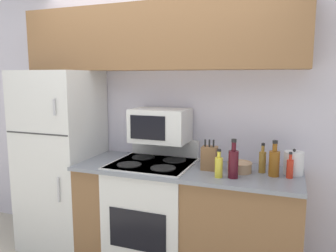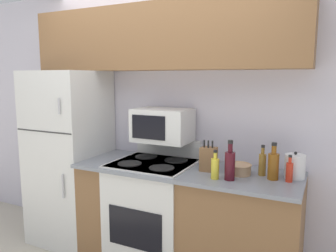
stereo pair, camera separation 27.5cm
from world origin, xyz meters
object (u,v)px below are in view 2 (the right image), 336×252
at_px(refrigerator, 70,157).
at_px(bottle_cooking_spray, 215,168).
at_px(stove, 154,211).
at_px(bottle_wine_red, 230,164).
at_px(knife_block, 208,159).
at_px(bottle_vinegar, 262,163).
at_px(bowl, 239,169).
at_px(kettle, 295,166).
at_px(bottle_hot_sauce, 289,171).
at_px(bottle_whiskey, 273,165).
at_px(microwave, 163,125).

relative_size(refrigerator, bottle_cooking_spray, 7.88).
distance_m(stove, bottle_wine_red, 0.93).
bearing_deg(knife_block, bottle_vinegar, 9.04).
xyz_separation_m(bowl, bottle_wine_red, (-0.02, -0.18, 0.07)).
bearing_deg(bowl, bottle_vinegar, 15.93).
relative_size(bowl, bottle_wine_red, 0.67).
height_order(knife_block, kettle, knife_block).
xyz_separation_m(stove, bowl, (0.75, 0.02, 0.48)).
height_order(bottle_vinegar, kettle, bottle_vinegar).
bearing_deg(stove, kettle, 5.53).
bearing_deg(bottle_vinegar, kettle, 9.41).
height_order(knife_block, bowl, knife_block).
height_order(refrigerator, bottle_hot_sauce, refrigerator).
height_order(bottle_vinegar, bottle_cooking_spray, bottle_vinegar).
relative_size(refrigerator, stove, 1.59).
xyz_separation_m(knife_block, bottle_hot_sauce, (0.62, -0.01, -0.02)).
bearing_deg(bowl, bottle_cooking_spray, -122.76).
height_order(bottle_cooking_spray, bottle_whiskey, bottle_whiskey).
xyz_separation_m(bottle_vinegar, bottle_cooking_spray, (-0.30, -0.25, -0.01)).
bearing_deg(microwave, kettle, -1.36).
distance_m(microwave, bottle_cooking_spray, 0.72).
height_order(bottle_vinegar, bottle_wine_red, bottle_wine_red).
xyz_separation_m(knife_block, bowl, (0.24, 0.02, -0.05)).
xyz_separation_m(bottle_hot_sauce, bottle_vinegar, (-0.21, 0.08, 0.02)).
xyz_separation_m(bottle_whiskey, kettle, (0.14, 0.11, -0.02)).
xyz_separation_m(refrigerator, bottle_cooking_spray, (1.60, -0.19, 0.14)).
bearing_deg(bottle_hot_sauce, microwave, 172.73).
bearing_deg(microwave, bottle_cooking_spray, -27.56).
relative_size(refrigerator, kettle, 8.47).
height_order(microwave, bottle_hot_sauce, microwave).
distance_m(stove, knife_block, 0.74).
relative_size(bottle_wine_red, kettle, 1.47).
relative_size(refrigerator, bottle_hot_sauce, 8.67).
bearing_deg(kettle, knife_block, -170.83).
relative_size(microwave, bottle_hot_sauce, 2.53).
xyz_separation_m(bottle_hot_sauce, bottle_cooking_spray, (-0.51, -0.17, 0.01)).
height_order(microwave, bowl, microwave).
xyz_separation_m(refrigerator, microwave, (1.00, 0.13, 0.38)).
bearing_deg(bottle_hot_sauce, bottle_whiskey, 176.91).
distance_m(refrigerator, bowl, 1.74).
distance_m(microwave, knife_block, 0.55).
relative_size(bowl, bottle_whiskey, 0.72).
bearing_deg(refrigerator, bottle_vinegar, 1.87).
bearing_deg(bottle_wine_red, bottle_cooking_spray, -167.13).
bearing_deg(bottle_cooking_spray, bottle_vinegar, 39.68).
relative_size(knife_block, bottle_whiskey, 0.91).
distance_m(bottle_vinegar, bottle_wine_red, 0.30).
bearing_deg(bowl, bottle_hot_sauce, -4.10).
relative_size(refrigerator, bottle_wine_red, 5.78).
height_order(stove, bottle_wine_red, bottle_wine_red).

